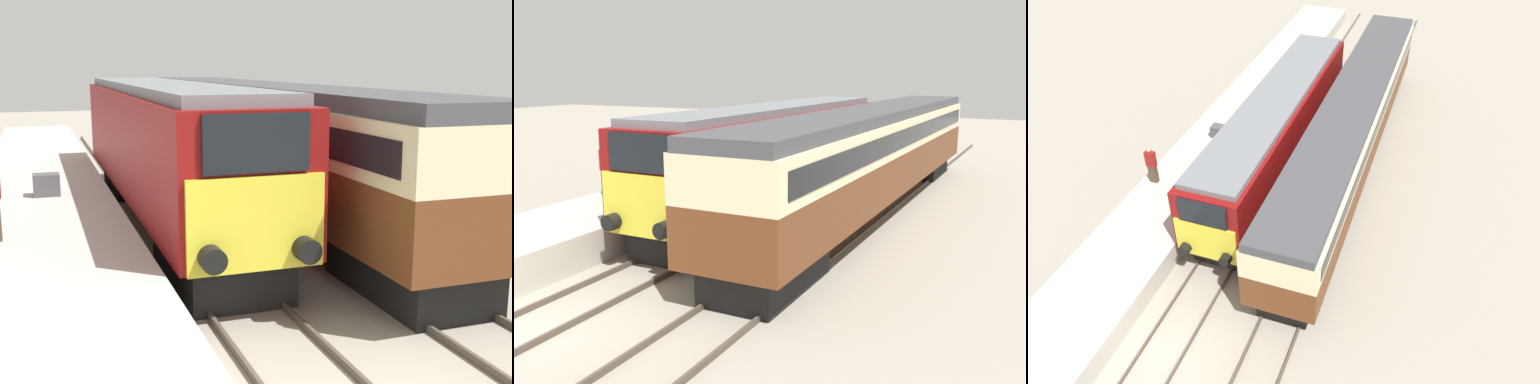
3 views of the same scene
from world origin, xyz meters
The scene contains 8 objects.
ground_plane centered at (0.00, 0.00, 0.00)m, with size 120.00×120.00×0.00m, color gray.
platform_left centered at (-3.30, 8.00, 0.50)m, with size 3.50×50.00×1.00m.
rails_near_track centered at (0.00, 5.00, 0.07)m, with size 1.51×60.00×0.14m.
rails_far_track centered at (3.40, 5.00, 0.07)m, with size 1.50×60.00×0.14m.
locomotive centered at (0.00, 11.69, 2.26)m, with size 2.70×16.06×4.02m.
passenger_carriage centered at (3.40, 13.15, 2.41)m, with size 2.75×21.85×3.93m.
person_on_platform centered at (-4.43, 7.45, 1.93)m, with size 0.44×0.26×1.85m.
luggage_crate centered at (-3.27, 11.92, 1.30)m, with size 0.70×0.56×0.60m.
Camera 2 is at (9.46, -7.43, 5.27)m, focal length 40.00 mm.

